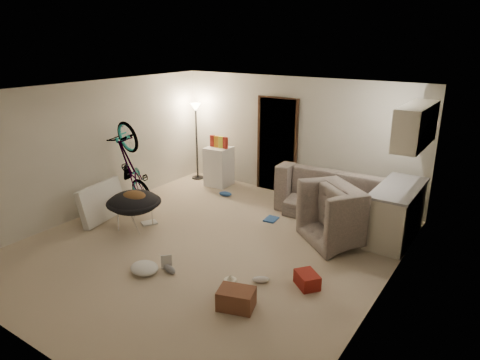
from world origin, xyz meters
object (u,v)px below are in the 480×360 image
Objects in this scene: kitchen_counter at (396,214)px; drink_case_b at (307,280)px; armchair at (350,220)px; tv_box at (102,202)px; floor_lamp at (196,125)px; bicycle at (133,184)px; drink_case_a at (236,299)px; juicer at (230,284)px; sofa at (339,198)px; saucer_chair at (134,207)px; mini_fridge at (219,166)px.

drink_case_b is at bearing -104.51° from kitchen_counter.
armchair reaches higher than tv_box.
floor_lamp reaches higher than bicycle.
kitchen_counter reaches higher than armchair.
drink_case_a reaches higher than juicer.
sofa reaches higher than drink_case_b.
bicycle reaches higher than kitchen_counter.
saucer_chair is at bearing -141.98° from drink_case_b.
floor_lamp reaches higher than drink_case_b.
tv_box is at bearing -105.47° from mini_fridge.
floor_lamp is at bearing -175.45° from drink_case_b.
sofa is at bearing -5.00° from mini_fridge.
kitchen_counter reaches higher than juicer.
kitchen_counter is 2.30m from drink_case_b.
juicer is (2.56, -0.69, -0.30)m from saucer_chair.
kitchen_counter reaches higher than saucer_chair.
floor_lamp is 4.95m from kitchen_counter.
sofa is 1.28× the size of bicycle.
saucer_chair is (-3.94, -2.18, -0.04)m from kitchen_counter.
tv_box is (-0.79, -0.08, -0.05)m from saucer_chair.
armchair is (0.56, -0.96, 0.03)m from sofa.
saucer_chair is 3.02m from drink_case_a.
floor_lamp reaches higher than sofa.
bicycle is 1.05m from saucer_chair.
kitchen_counter is 0.65× the size of sofa.
tv_box is at bearing 34.66° from sofa.
drink_case_b is (4.16, 0.06, -0.25)m from tv_box.
tv_box is (-0.62, -2.81, -0.10)m from mini_fridge.
mini_fridge reaches higher than sofa.
sofa is 2.06× the size of armchair.
armchair is at bearing -66.85° from bicycle.
saucer_chair is at bearing -89.49° from mini_fridge.
sofa is at bearing 86.35° from juicer.
bicycle is 1.71× the size of tv_box.
floor_lamp is 5.27m from drink_case_b.
sofa is at bearing -3.13° from floor_lamp.
kitchen_counter is 4.15m from mini_fridge.
tv_box is 3.75m from drink_case_a.
tv_box reaches higher than juicer.
tv_box is 2.35× the size of drink_case_a.
kitchen_counter is 0.79m from armchair.
armchair is (4.22, -1.16, -0.94)m from floor_lamp.
saucer_chair reaches higher than drink_case_b.
floor_lamp reaches higher than juicer.
tv_box is (0.10, -2.91, -0.96)m from floor_lamp.
armchair is 3.23× the size of drink_case_b.
drink_case_a is at bearing -104.77° from bicycle.
juicer is (-0.81, -0.67, -0.00)m from drink_case_b.
armchair is 1.06× the size of tv_box.
juicer is at bearing 110.50° from armchair.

